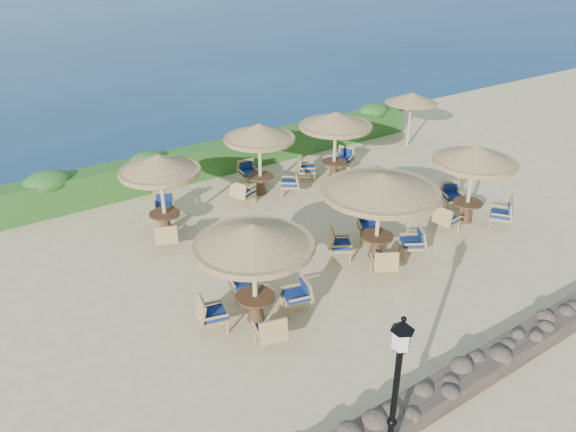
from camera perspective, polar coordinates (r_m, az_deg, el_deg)
The scene contains 11 objects.
ground at distance 17.51m, azimuth 6.10°, elevation -2.53°, with size 120.00×120.00×0.00m, color #D6BE87.
hedge at distance 22.66m, azimuth -5.65°, elevation 6.20°, with size 18.00×0.90×1.20m, color #215019.
stone_wall at distance 14.12m, azimuth 22.85°, elevation -11.80°, with size 15.00×0.65×0.44m, color brown.
lamp_post at distance 9.95m, azimuth 10.69°, elevation -18.48°, with size 0.44×0.44×3.31m.
extra_parasol at distance 25.28m, azimuth 12.47°, elevation 11.63°, with size 2.30×2.30×2.41m.
cafe_set_0 at distance 13.10m, azimuth -3.47°, elevation -3.97°, with size 2.90×2.90×2.65m.
cafe_set_1 at distance 15.91m, azimuth 9.33°, elevation 1.98°, with size 3.40×3.40×2.65m.
cafe_set_2 at distance 18.73m, azimuth 18.29°, elevation 4.60°, with size 2.76×2.76×2.65m.
cafe_set_3 at distance 17.47m, azimuth -12.83°, elevation 3.95°, with size 2.50×2.86×2.65m.
cafe_set_4 at distance 19.90m, azimuth -2.89°, elevation 7.14°, with size 2.76×2.70×2.65m.
cafe_set_5 at distance 21.28m, azimuth 4.84°, elevation 8.57°, with size 2.78×2.79×2.65m.
Camera 1 is at (-10.12, -11.45, 8.55)m, focal length 35.00 mm.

